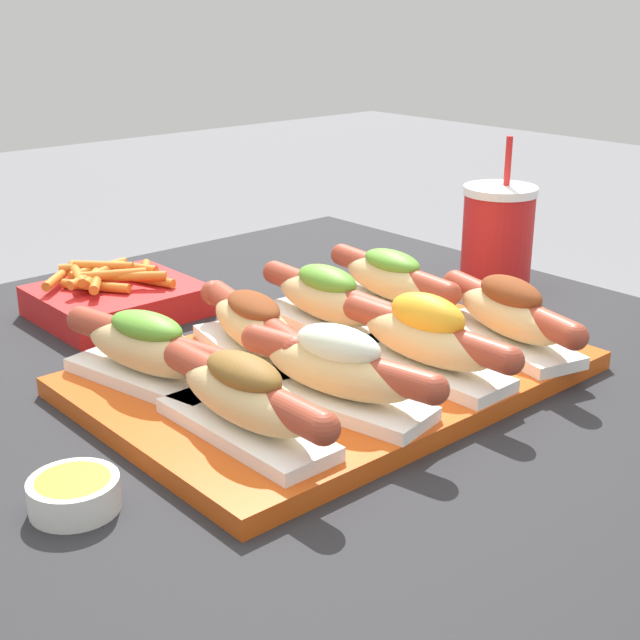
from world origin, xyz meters
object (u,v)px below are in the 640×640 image
(hot_dog_3, at_px, (509,314))
(fries_basket, at_px, (116,298))
(hot_dog_6, at_px, (327,299))
(drink_cup, at_px, (497,238))
(hot_dog_1, at_px, (338,369))
(hot_dog_5, at_px, (251,328))
(hot_dog_2, at_px, (427,338))
(hot_dog_7, at_px, (391,280))
(hot_dog_4, at_px, (148,349))
(sauce_bowl, at_px, (74,493))
(hot_dog_0, at_px, (245,397))
(serving_tray, at_px, (334,373))

(hot_dog_3, relative_size, fries_basket, 1.19)
(hot_dog_6, distance_m, drink_cup, 0.29)
(hot_dog_1, distance_m, hot_dog_6, 0.19)
(hot_dog_1, height_order, hot_dog_5, hot_dog_1)
(hot_dog_5, bearing_deg, hot_dog_3, -33.37)
(hot_dog_2, distance_m, hot_dog_7, 0.19)
(hot_dog_3, bearing_deg, hot_dog_4, 153.61)
(sauce_bowl, height_order, fries_basket, fries_basket)
(hot_dog_1, height_order, hot_dog_7, hot_dog_1)
(hot_dog_4, xyz_separation_m, hot_dog_7, (0.31, 0.00, -0.00))
(hot_dog_1, bearing_deg, hot_dog_7, 34.50)
(hot_dog_6, distance_m, sauce_bowl, 0.37)
(hot_dog_4, height_order, hot_dog_7, same)
(sauce_bowl, height_order, drink_cup, drink_cup)
(hot_dog_0, bearing_deg, hot_dog_7, 24.43)
(hot_dog_5, bearing_deg, drink_cup, 2.64)
(hot_dog_1, xyz_separation_m, hot_dog_7, (0.22, 0.15, -0.00))
(drink_cup, bearing_deg, hot_dog_2, -152.89)
(hot_dog_2, xyz_separation_m, hot_dog_5, (-0.10, 0.13, -0.00))
(drink_cup, bearing_deg, sauce_bowl, -168.93)
(hot_dog_5, xyz_separation_m, sauce_bowl, (-0.24, -0.11, -0.04))
(serving_tray, bearing_deg, hot_dog_2, -54.83)
(serving_tray, bearing_deg, fries_basket, 101.22)
(hot_dog_7, distance_m, drink_cup, 0.19)
(sauce_bowl, xyz_separation_m, drink_cup, (0.64, 0.13, 0.05))
(hot_dog_3, xyz_separation_m, hot_dog_4, (-0.32, 0.16, -0.00))
(hot_dog_7, bearing_deg, hot_dog_4, -179.92)
(hot_dog_7, bearing_deg, hot_dog_0, -155.57)
(hot_dog_4, relative_size, hot_dog_6, 0.98)
(serving_tray, height_order, hot_dog_1, hot_dog_1)
(drink_cup, relative_size, fries_basket, 1.11)
(hot_dog_0, xyz_separation_m, sauce_bowl, (-0.14, 0.02, -0.04))
(fries_basket, bearing_deg, hot_dog_1, -89.68)
(hot_dog_6, relative_size, drink_cup, 1.11)
(hot_dog_0, bearing_deg, hot_dog_5, 50.99)
(hot_dog_1, distance_m, hot_dog_7, 0.27)
(serving_tray, xyz_separation_m, hot_dog_6, (0.06, 0.08, 0.04))
(serving_tray, relative_size, hot_dog_1, 2.19)
(hot_dog_7, xyz_separation_m, fries_basket, (-0.22, 0.23, -0.03))
(hot_dog_4, relative_size, hot_dog_7, 0.99)
(hot_dog_4, height_order, hot_dog_6, hot_dog_6)
(hot_dog_3, relative_size, drink_cup, 1.08)
(serving_tray, bearing_deg, hot_dog_4, 152.75)
(serving_tray, bearing_deg, hot_dog_6, 52.09)
(serving_tray, distance_m, hot_dog_5, 0.09)
(hot_dog_4, xyz_separation_m, drink_cup, (0.50, 0.00, 0.02))
(hot_dog_3, height_order, hot_dog_6, hot_dog_3)
(hot_dog_5, bearing_deg, sauce_bowl, -156.12)
(hot_dog_1, relative_size, fries_basket, 1.20)
(hot_dog_4, xyz_separation_m, sauce_bowl, (-0.14, -0.12, -0.04))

